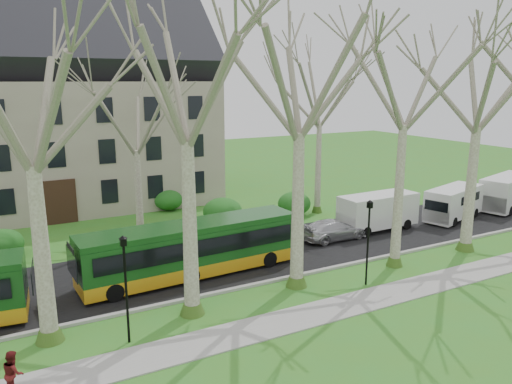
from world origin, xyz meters
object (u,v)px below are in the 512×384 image
van_b (454,204)px  sedan (334,230)px  bus_follow (192,249)px  pedestrian_b (13,373)px  van_c (507,193)px  van_a (378,212)px

van_b → sedan: bearing=162.4°
bus_follow → sedan: 10.31m
pedestrian_b → van_c: bearing=-83.9°
van_a → pedestrian_b: van_a is taller
sedan → bus_follow: bearing=97.3°
van_b → pedestrian_b: 30.70m
van_a → van_c: bearing=-3.3°
bus_follow → van_b: (20.80, 1.00, -0.26)m
van_a → van_c: 12.95m
van_b → van_c: (6.29, 0.16, 0.12)m
van_b → pedestrian_b: (-29.66, -7.88, -0.42)m
van_a → van_b: 6.69m
pedestrian_b → bus_follow: bearing=-58.6°
van_a → van_b: bearing=-6.8°
van_c → pedestrian_b: size_ratio=3.90×
sedan → van_b: bearing=-92.0°
bus_follow → van_c: (27.09, 1.16, -0.14)m
bus_follow → pedestrian_b: 11.24m
pedestrian_b → van_a: bearing=-76.1°
bus_follow → van_c: size_ratio=1.93×
van_a → van_c: van_c is taller
pedestrian_b → van_b: bearing=-81.6°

